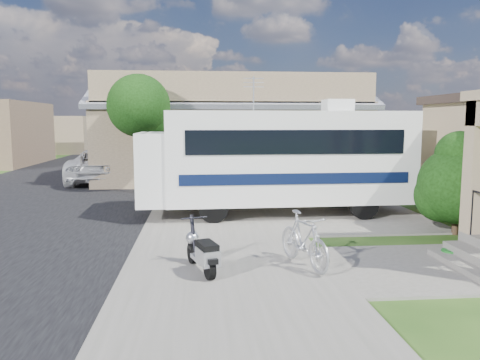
{
  "coord_description": "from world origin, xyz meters",
  "views": [
    {
      "loc": [
        -1.55,
        -9.29,
        2.8
      ],
      "look_at": [
        -0.5,
        2.5,
        1.3
      ],
      "focal_mm": 35.0,
      "sensor_mm": 36.0,
      "label": 1
    }
  ],
  "objects": [
    {
      "name": "ground",
      "position": [
        0.0,
        0.0,
        0.0
      ],
      "size": [
        120.0,
        120.0,
        0.0
      ],
      "primitive_type": "plane",
      "color": "#1A3D10"
    },
    {
      "name": "street_slab",
      "position": [
        -7.5,
        10.0,
        0.01
      ],
      "size": [
        9.0,
        80.0,
        0.02
      ],
      "primitive_type": "cube",
      "color": "black",
      "rests_on": "ground"
    },
    {
      "name": "sidewalk_slab",
      "position": [
        -1.0,
        10.0,
        0.03
      ],
      "size": [
        4.0,
        80.0,
        0.06
      ],
      "primitive_type": "cube",
      "color": "#66635C",
      "rests_on": "ground"
    },
    {
      "name": "driveway_slab",
      "position": [
        1.5,
        4.5,
        0.03
      ],
      "size": [
        7.0,
        6.0,
        0.05
      ],
      "primitive_type": "cube",
      "color": "#66635C",
      "rests_on": "ground"
    },
    {
      "name": "walk_slab",
      "position": [
        3.0,
        -1.0,
        0.03
      ],
      "size": [
        4.0,
        3.0,
        0.05
      ],
      "primitive_type": "cube",
      "color": "#66635C",
      "rests_on": "ground"
    },
    {
      "name": "warehouse",
      "position": [
        0.0,
        13.97,
        1.99
      ],
      "size": [
        12.5,
        8.4,
        5.04
      ],
      "color": "brown",
      "rests_on": "ground"
    },
    {
      "name": "distant_bldg_near",
      "position": [
        -15.0,
        34.0,
        1.6
      ],
      "size": [
        8.0,
        7.0,
        3.2
      ],
      "primitive_type": "cube",
      "color": "brown",
      "rests_on": "ground"
    },
    {
      "name": "street_tree_a",
      "position": [
        -3.7,
        9.05,
        3.25
      ],
      "size": [
        2.44,
        2.4,
        4.58
      ],
      "color": "#302215",
      "rests_on": "ground"
    },
    {
      "name": "street_tree_b",
      "position": [
        -3.7,
        19.05,
        3.39
      ],
      "size": [
        2.44,
        2.4,
        4.73
      ],
      "color": "#302215",
      "rests_on": "ground"
    },
    {
      "name": "street_tree_c",
      "position": [
        -3.7,
        28.05,
        3.1
      ],
      "size": [
        2.44,
        2.4,
        4.42
      ],
      "color": "#302215",
      "rests_on": "ground"
    },
    {
      "name": "motorhome",
      "position": [
        0.77,
        4.36,
        1.73
      ],
      "size": [
        7.91,
        2.72,
        4.03
      ],
      "rotation": [
        0.0,
        0.0,
        0.02
      ],
      "color": "silver",
      "rests_on": "ground"
    },
    {
      "name": "shrub",
      "position": [
        4.82,
        1.59,
        1.31
      ],
      "size": [
        2.09,
        1.99,
        2.56
      ],
      "color": "#302215",
      "rests_on": "ground"
    },
    {
      "name": "scooter",
      "position": [
        -1.5,
        -1.04,
        0.43
      ],
      "size": [
        0.71,
        1.42,
        0.96
      ],
      "rotation": [
        0.0,
        0.0,
        0.31
      ],
      "color": "black",
      "rests_on": "ground"
    },
    {
      "name": "bicycle",
      "position": [
        0.41,
        -0.84,
        0.52
      ],
      "size": [
        0.98,
        1.79,
        1.04
      ],
      "primitive_type": "imported",
      "rotation": [
        0.0,
        0.0,
        0.31
      ],
      "color": "#B7B9C0",
      "rests_on": "ground"
    },
    {
      "name": "pickup_truck",
      "position": [
        -5.99,
        12.67,
        0.77
      ],
      "size": [
        2.86,
        5.65,
        1.53
      ],
      "primitive_type": "imported",
      "rotation": [
        0.0,
        0.0,
        3.2
      ],
      "color": "silver",
      "rests_on": "ground"
    },
    {
      "name": "van",
      "position": [
        -6.54,
        20.33,
        0.79
      ],
      "size": [
        2.51,
        5.56,
        1.58
      ],
      "primitive_type": "imported",
      "rotation": [
        0.0,
        0.0,
        0.05
      ],
      "color": "silver",
      "rests_on": "ground"
    },
    {
      "name": "garden_hose",
      "position": [
        3.55,
        -0.46,
        0.08
      ],
      "size": [
        0.37,
        0.37,
        0.17
      ],
      "primitive_type": "cylinder",
      "color": "#15691D",
      "rests_on": "ground"
    }
  ]
}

